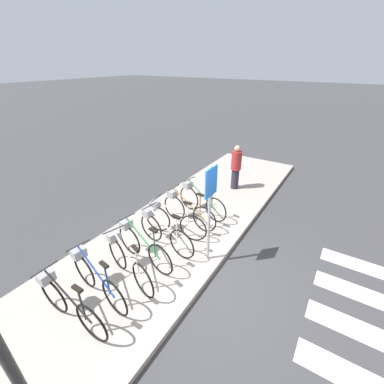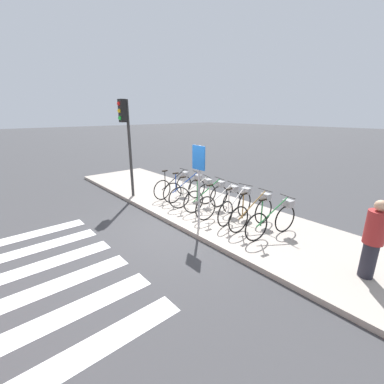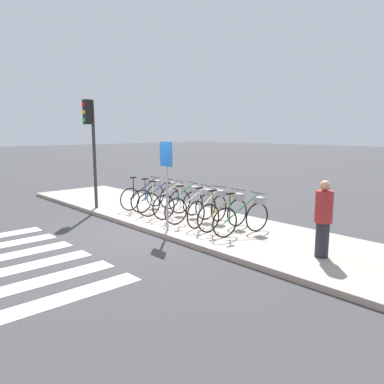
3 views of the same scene
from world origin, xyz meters
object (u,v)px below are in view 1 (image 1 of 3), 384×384
Objects in this scene: parked_bicycle_0 at (67,302)px; parked_bicycle_4 at (163,231)px; parked_bicycle_3 at (141,244)px; pedestrian at (236,167)px; sign_post at (210,200)px; parked_bicycle_6 at (186,209)px; parked_bicycle_5 at (172,219)px; parked_bicycle_7 at (199,200)px; parked_bicycle_1 at (95,277)px; parked_bicycle_2 at (127,260)px.

parked_bicycle_0 is 1.01× the size of parked_bicycle_4.
parked_bicycle_3 is 1.12× the size of pedestrian.
pedestrian is at bearing 14.94° from sign_post.
parked_bicycle_6 is at bearing 175.57° from pedestrian.
parked_bicycle_5 is at bearing 175.80° from pedestrian.
parked_bicycle_6 is (0.60, -0.03, 0.00)m from parked_bicycle_5.
parked_bicycle_4 and parked_bicycle_7 have the same top height.
sign_post is at bearing -143.32° from parked_bicycle_7.
sign_post reaches higher than parked_bicycle_1.
parked_bicycle_5 is (1.66, 0.11, 0.00)m from parked_bicycle_2.
parked_bicycle_0 is 0.61m from parked_bicycle_1.
parked_bicycle_3 is 0.99× the size of parked_bicycle_6.
pedestrian is at bearing -1.53° from parked_bicycle_2.
sign_post is at bearing -24.89° from parked_bicycle_0.
parked_bicycle_1 is 2.30m from parked_bicycle_5.
parked_bicycle_7 is 1.11× the size of pedestrian.
parked_bicycle_0 is 4.15m from parked_bicycle_7.
pedestrian is (2.74, -0.21, 0.34)m from parked_bicycle_6.
parked_bicycle_3 is (1.77, -0.01, 0.00)m from parked_bicycle_0.
pedestrian reaches higher than parked_bicycle_4.
pedestrian is at bearing -2.99° from parked_bicycle_1.
pedestrian is (5.65, -0.29, 0.34)m from parked_bicycle_1.
parked_bicycle_4 is 1.54m from sign_post.
parked_bicycle_7 is at bearing 36.68° from sign_post.
parked_bicycle_4 and parked_bicycle_6 have the same top height.
parked_bicycle_7 is at bearing -3.35° from parked_bicycle_5.
parked_bicycle_0 and parked_bicycle_5 have the same top height.
pedestrian is (3.85, -0.13, 0.34)m from parked_bicycle_4.
parked_bicycle_1 is 0.66m from parked_bicycle_2.
parked_bicycle_2 is 0.98× the size of parked_bicycle_7.
parked_bicycle_1 is 1.81m from parked_bicycle_4.
parked_bicycle_5 is 1.64m from sign_post.
parked_bicycle_5 is at bearing 176.65° from parked_bicycle_7.
parked_bicycle_0 is at bearing 177.83° from pedestrian.
parked_bicycle_4 is 1.01× the size of parked_bicycle_7.
sign_post is at bearing -39.09° from parked_bicycle_2.
parked_bicycle_7 is 2.19m from sign_post.
parked_bicycle_6 is (2.27, 0.08, 0.00)m from parked_bicycle_2.
parked_bicycle_4 is (0.64, -0.10, 0.00)m from parked_bicycle_3.
sign_post is at bearing -165.06° from pedestrian.
sign_post is (1.36, -1.11, 1.05)m from parked_bicycle_2.
parked_bicycle_4 is at bearing -175.88° from parked_bicycle_6.
parked_bicycle_2 is 2.90m from parked_bicycle_7.
parked_bicycle_1 is at bearing 176.89° from parked_bicycle_3.
parked_bicycle_2 is at bearing 178.47° from pedestrian.
parked_bicycle_1 is 0.99× the size of parked_bicycle_6.
parked_bicycle_1 and parked_bicycle_7 have the same top height.
parked_bicycle_3 is at bearing -0.19° from parked_bicycle_0.
parked_bicycle_0 and parked_bicycle_1 have the same top height.
parked_bicycle_1 is 5.67m from pedestrian.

